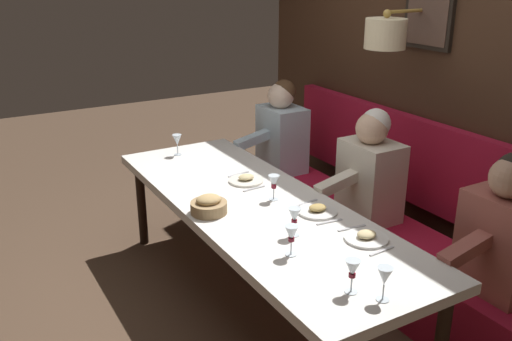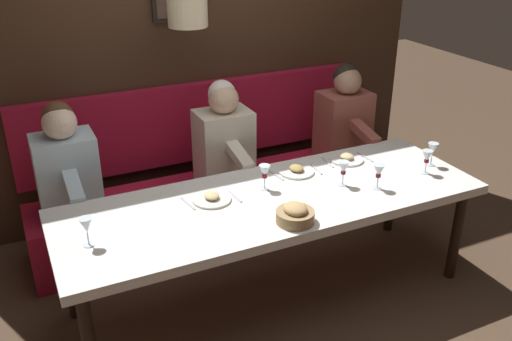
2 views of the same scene
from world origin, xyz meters
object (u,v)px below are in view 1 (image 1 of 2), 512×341
wine_glass_3 (352,270)px  wine_glass_5 (291,235)px  wine_glass_2 (274,183)px  wine_glass_4 (177,141)px  wine_glass_1 (385,277)px  bread_bowl (209,205)px  diner_middle (281,129)px  diner_near (370,169)px  dining_table (257,213)px  wine_glass_0 (294,216)px  diner_nearest (503,229)px

wine_glass_3 → wine_glass_5: (-0.05, 0.43, -0.00)m
wine_glass_2 → wine_glass_4: 1.14m
wine_glass_1 → bread_bowl: (-0.27, 1.22, -0.07)m
diner_middle → wine_glass_5: (-1.06, -1.75, 0.04)m
diner_near → diner_middle: 1.13m
dining_table → wine_glass_1: bearing=-92.3°
wine_glass_2 → bread_bowl: size_ratio=0.75×
wine_glass_3 → diner_middle: bearing=65.0°
wine_glass_4 → wine_glass_5: size_ratio=1.00×
wine_glass_0 → dining_table: bearing=85.1°
diner_middle → bread_bowl: 1.61m
diner_near → wine_glass_0: diner_near is taller
wine_glass_4 → bread_bowl: bearing=-103.1°
diner_middle → diner_near: bearing=-90.0°
dining_table → wine_glass_2: 0.22m
wine_glass_1 → wine_glass_3: (-0.08, 0.12, -0.00)m
diner_middle → wine_glass_4: (-0.94, 0.03, 0.04)m
diner_middle → bread_bowl: (-1.20, -1.07, -0.03)m
wine_glass_0 → wine_glass_1: bearing=-90.6°
wine_glass_0 → wine_glass_2: (0.16, 0.48, -0.00)m
bread_bowl → wine_glass_2: bearing=-3.1°
wine_glass_5 → wine_glass_2: bearing=65.3°
diner_nearest → wine_glass_1: size_ratio=4.82×
wine_glass_1 → wine_glass_2: (0.17, 1.20, -0.00)m
diner_nearest → diner_middle: bearing=90.0°
wine_glass_5 → wine_glass_1: bearing=-77.0°
wine_glass_0 → wine_glass_3: (-0.09, -0.60, -0.00)m
diner_nearest → wine_glass_1: bearing=-174.1°
dining_table → wine_glass_1: (-0.05, -1.20, 0.18)m
wine_glass_4 → diner_near: bearing=-50.9°
wine_glass_0 → wine_glass_2: 0.51m
dining_table → wine_glass_0: bearing=-94.9°
dining_table → diner_near: bearing=-2.4°
dining_table → wine_glass_4: wine_glass_4 is taller
bread_bowl → dining_table: bearing=-4.5°
diner_nearest → bread_bowl: (-1.20, 1.12, -0.03)m
diner_near → wine_glass_1: 1.49m
bread_bowl → wine_glass_5: bearing=-78.1°
wine_glass_3 → wine_glass_4: same height
dining_table → wine_glass_4: size_ratio=16.16×
wine_glass_5 → bread_bowl: 0.69m
dining_table → diner_near: diner_near is taller
wine_glass_2 → wine_glass_3: same height
wine_glass_1 → bread_bowl: size_ratio=0.75×
diner_middle → wine_glass_2: diner_middle is taller
diner_nearest → wine_glass_1: (-0.93, -0.10, 0.04)m
diner_nearest → wine_glass_0: 1.11m
wine_glass_3 → bread_bowl: (-0.19, 1.10, -0.07)m
wine_glass_5 → bread_bowl: size_ratio=0.75×
wine_glass_1 → wine_glass_5: same height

